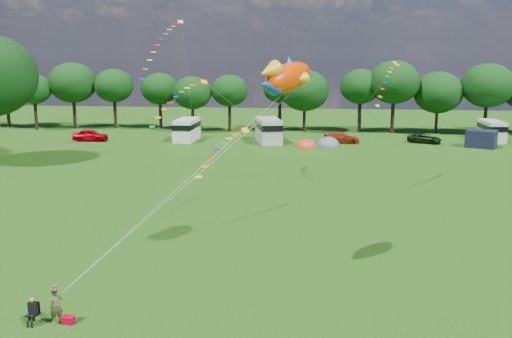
# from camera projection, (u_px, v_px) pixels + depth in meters

# --- Properties ---
(ground_plane) EXTENTS (180.00, 180.00, 0.00)m
(ground_plane) POSITION_uv_depth(u_px,v_px,m) (239.00, 275.00, 29.60)
(ground_plane) COLOR black
(ground_plane) RESTS_ON ground
(tree_line) EXTENTS (102.98, 10.98, 10.27)m
(tree_line) POSITION_uv_depth(u_px,v_px,m) (330.00, 88.00, 81.27)
(tree_line) COLOR black
(tree_line) RESTS_ON ground
(car_a) EXTENTS (4.67, 1.98, 1.53)m
(car_a) POSITION_uv_depth(u_px,v_px,m) (90.00, 135.00, 74.17)
(car_a) COLOR #B9000F
(car_a) RESTS_ON ground
(car_c) EXTENTS (4.45, 1.89, 1.33)m
(car_c) POSITION_uv_depth(u_px,v_px,m) (341.00, 138.00, 72.59)
(car_c) COLOR #9D270F
(car_c) RESTS_ON ground
(car_d) EXTENTS (4.72, 3.42, 1.17)m
(car_d) POSITION_uv_depth(u_px,v_px,m) (424.00, 138.00, 72.57)
(car_d) COLOR black
(car_d) RESTS_ON ground
(campervan_b) EXTENTS (2.59, 5.81, 2.82)m
(campervan_b) POSITION_uv_depth(u_px,v_px,m) (187.00, 129.00, 74.58)
(campervan_b) COLOR white
(campervan_b) RESTS_ON ground
(campervan_c) EXTENTS (4.13, 6.68, 3.05)m
(campervan_c) POSITION_uv_depth(u_px,v_px,m) (269.00, 130.00, 73.01)
(campervan_c) COLOR #B5B5B7
(campervan_c) RESTS_ON ground
(campervan_d) EXTENTS (2.49, 5.46, 2.64)m
(campervan_d) POSITION_uv_depth(u_px,v_px,m) (492.00, 130.00, 74.23)
(campervan_d) COLOR silver
(campervan_d) RESTS_ON ground
(tent_orange) EXTENTS (2.54, 2.78, 1.99)m
(tent_orange) POSITION_uv_depth(u_px,v_px,m) (306.00, 147.00, 69.37)
(tent_orange) COLOR red
(tent_orange) RESTS_ON ground
(tent_greyblue) EXTENTS (3.03, 3.32, 2.26)m
(tent_greyblue) POSITION_uv_depth(u_px,v_px,m) (328.00, 146.00, 70.23)
(tent_greyblue) COLOR slate
(tent_greyblue) RESTS_ON ground
(awning_navy) EXTENTS (4.18, 3.87, 2.09)m
(awning_navy) POSITION_uv_depth(u_px,v_px,m) (481.00, 139.00, 69.19)
(awning_navy) COLOR #181932
(awning_navy) RESTS_ON ground
(kite_flyer) EXTENTS (0.69, 0.66, 1.59)m
(kite_flyer) POSITION_uv_depth(u_px,v_px,m) (56.00, 306.00, 24.14)
(kite_flyer) COLOR #4B4D28
(kite_flyer) RESTS_ON ground
(camp_chair) EXTENTS (0.55, 0.55, 1.20)m
(camp_chair) POSITION_uv_depth(u_px,v_px,m) (33.00, 308.00, 24.17)
(camp_chair) COLOR #99999E
(camp_chair) RESTS_ON ground
(kite_bag) EXTENTS (0.51, 0.37, 0.34)m
(kite_bag) POSITION_uv_depth(u_px,v_px,m) (68.00, 320.00, 24.26)
(kite_bag) COLOR #C1001B
(kite_bag) RESTS_ON ground
(fish_kite) EXTENTS (3.21, 3.98, 2.19)m
(fish_kite) POSITION_uv_depth(u_px,v_px,m) (285.00, 77.00, 28.52)
(fish_kite) COLOR #E33900
(fish_kite) RESTS_ON ground
(streamer_kite_a) EXTENTS (3.29, 5.46, 5.73)m
(streamer_kite_a) POSITION_uv_depth(u_px,v_px,m) (165.00, 40.00, 55.72)
(streamer_kite_a) COLOR #F5FE34
(streamer_kite_a) RESTS_ON ground
(streamer_kite_b) EXTENTS (4.24, 4.61, 3.77)m
(streamer_kite_b) POSITION_uv_depth(u_px,v_px,m) (183.00, 95.00, 48.90)
(streamer_kite_b) COLOR yellow
(streamer_kite_b) RESTS_ON ground
(streamer_kite_c) EXTENTS (3.09, 4.84, 2.77)m
(streamer_kite_c) POSITION_uv_depth(u_px,v_px,m) (227.00, 144.00, 39.19)
(streamer_kite_c) COLOR #CFBB09
(streamer_kite_c) RESTS_ON ground
(streamer_kite_d) EXTENTS (2.66, 5.19, 4.32)m
(streamer_kite_d) POSITION_uv_depth(u_px,v_px,m) (388.00, 80.00, 47.58)
(streamer_kite_d) COLOR yellow
(streamer_kite_d) RESTS_ON ground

